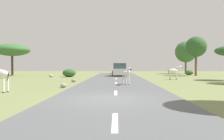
{
  "coord_description": "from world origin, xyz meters",
  "views": [
    {
      "loc": [
        0.39,
        -9.72,
        1.54
      ],
      "look_at": [
        -0.03,
        10.07,
        1.09
      ],
      "focal_mm": 35.19,
      "sensor_mm": 36.0,
      "label": 1
    }
  ],
  "objects_px": {
    "car_1": "(119,70)",
    "bush_0": "(189,72)",
    "tree_1": "(12,50)",
    "rock_1": "(63,85)",
    "zebra_1": "(174,71)",
    "tree_6": "(196,47)",
    "car_0": "(121,69)",
    "rock_0": "(51,76)",
    "zebra_0": "(126,74)",
    "tree_5": "(186,52)",
    "bush_1": "(69,73)",
    "rock_2": "(74,80)"
  },
  "relations": [
    {
      "from": "zebra_1",
      "to": "rock_0",
      "type": "bearing_deg",
      "value": -110.55
    },
    {
      "from": "zebra_1",
      "to": "tree_5",
      "type": "bearing_deg",
      "value": 155.1
    },
    {
      "from": "car_1",
      "to": "rock_0",
      "type": "xyz_separation_m",
      "value": [
        -8.68,
        -2.32,
        -0.67
      ]
    },
    {
      "from": "tree_6",
      "to": "car_0",
      "type": "bearing_deg",
      "value": 150.7
    },
    {
      "from": "car_0",
      "to": "tree_5",
      "type": "xyz_separation_m",
      "value": [
        11.24,
        1.19,
        2.98
      ]
    },
    {
      "from": "zebra_1",
      "to": "rock_0",
      "type": "relative_size",
      "value": 3.13
    },
    {
      "from": "tree_5",
      "to": "rock_1",
      "type": "distance_m",
      "value": 28.58
    },
    {
      "from": "tree_5",
      "to": "rock_1",
      "type": "xyz_separation_m",
      "value": [
        -15.64,
        -23.64,
        -3.67
      ]
    },
    {
      "from": "zebra_1",
      "to": "rock_0",
      "type": "distance_m",
      "value": 15.04
    },
    {
      "from": "tree_1",
      "to": "tree_5",
      "type": "xyz_separation_m",
      "value": [
        27.19,
        6.9,
        0.1
      ]
    },
    {
      "from": "car_0",
      "to": "car_1",
      "type": "relative_size",
      "value": 1.01
    },
    {
      "from": "zebra_0",
      "to": "bush_0",
      "type": "xyz_separation_m",
      "value": [
        10.55,
        17.66,
        -0.47
      ]
    },
    {
      "from": "tree_5",
      "to": "bush_0",
      "type": "xyz_separation_m",
      "value": [
        -0.74,
        -4.1,
        -3.43
      ]
    },
    {
      "from": "car_0",
      "to": "zebra_0",
      "type": "bearing_deg",
      "value": 91.21
    },
    {
      "from": "car_0",
      "to": "tree_1",
      "type": "distance_m",
      "value": 17.18
    },
    {
      "from": "tree_1",
      "to": "bush_1",
      "type": "xyz_separation_m",
      "value": [
        8.97,
        -3.1,
        -3.21
      ]
    },
    {
      "from": "zebra_0",
      "to": "tree_6",
      "type": "bearing_deg",
      "value": -147.43
    },
    {
      "from": "zebra_1",
      "to": "tree_6",
      "type": "height_order",
      "value": "tree_6"
    },
    {
      "from": "bush_1",
      "to": "rock_0",
      "type": "relative_size",
      "value": 3.35
    },
    {
      "from": "rock_1",
      "to": "zebra_0",
      "type": "bearing_deg",
      "value": 23.24
    },
    {
      "from": "zebra_0",
      "to": "zebra_1",
      "type": "distance_m",
      "value": 8.44
    },
    {
      "from": "zebra_0",
      "to": "tree_6",
      "type": "relative_size",
      "value": 0.24
    },
    {
      "from": "tree_1",
      "to": "tree_6",
      "type": "bearing_deg",
      "value": -0.37
    },
    {
      "from": "car_0",
      "to": "bush_1",
      "type": "bearing_deg",
      "value": 52.98
    },
    {
      "from": "zebra_0",
      "to": "rock_0",
      "type": "distance_m",
      "value": 14.21
    },
    {
      "from": "car_0",
      "to": "tree_5",
      "type": "relative_size",
      "value": 0.77
    },
    {
      "from": "car_0",
      "to": "car_1",
      "type": "distance_m",
      "value": 7.31
    },
    {
      "from": "rock_1",
      "to": "tree_1",
      "type": "bearing_deg",
      "value": 124.59
    },
    {
      "from": "rock_0",
      "to": "bush_0",
      "type": "bearing_deg",
      "value": 18.92
    },
    {
      "from": "tree_6",
      "to": "rock_0",
      "type": "xyz_separation_m",
      "value": [
        -19.55,
        -3.75,
        -3.93
      ]
    },
    {
      "from": "bush_0",
      "to": "bush_1",
      "type": "distance_m",
      "value": 18.44
    },
    {
      "from": "bush_0",
      "to": "rock_1",
      "type": "relative_size",
      "value": 3.12
    },
    {
      "from": "rock_0",
      "to": "rock_1",
      "type": "relative_size",
      "value": 1.22
    },
    {
      "from": "car_1",
      "to": "tree_6",
      "type": "xyz_separation_m",
      "value": [
        10.87,
        1.42,
        3.26
      ]
    },
    {
      "from": "tree_1",
      "to": "tree_5",
      "type": "height_order",
      "value": "tree_5"
    },
    {
      "from": "tree_1",
      "to": "bush_0",
      "type": "relative_size",
      "value": 3.85
    },
    {
      "from": "tree_5",
      "to": "tree_1",
      "type": "bearing_deg",
      "value": -165.76
    },
    {
      "from": "tree_5",
      "to": "bush_1",
      "type": "distance_m",
      "value": 21.04
    },
    {
      "from": "tree_6",
      "to": "rock_1",
      "type": "bearing_deg",
      "value": -131.91
    },
    {
      "from": "zebra_0",
      "to": "tree_5",
      "type": "height_order",
      "value": "tree_5"
    },
    {
      "from": "tree_6",
      "to": "rock_2",
      "type": "relative_size",
      "value": 12.79
    },
    {
      "from": "car_0",
      "to": "tree_6",
      "type": "relative_size",
      "value": 0.78
    },
    {
      "from": "bush_0",
      "to": "rock_2",
      "type": "distance_m",
      "value": 21.13
    },
    {
      "from": "tree_6",
      "to": "rock_0",
      "type": "bearing_deg",
      "value": -169.15
    },
    {
      "from": "tree_1",
      "to": "rock_0",
      "type": "distance_m",
      "value": 8.66
    },
    {
      "from": "car_1",
      "to": "bush_0",
      "type": "distance_m",
      "value": 11.76
    },
    {
      "from": "car_1",
      "to": "zebra_0",
      "type": "bearing_deg",
      "value": -89.09
    },
    {
      "from": "tree_1",
      "to": "rock_1",
      "type": "relative_size",
      "value": 12.02
    },
    {
      "from": "car_0",
      "to": "bush_1",
      "type": "distance_m",
      "value": 11.23
    },
    {
      "from": "car_1",
      "to": "tree_1",
      "type": "distance_m",
      "value": 15.89
    }
  ]
}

